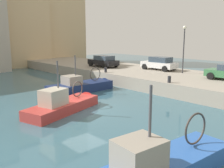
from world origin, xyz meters
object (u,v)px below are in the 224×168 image
(mooring_bollard_mid, at_px, (169,79))
(fishing_boat_navy, at_px, (84,90))
(parked_car_white, at_px, (159,63))
(mooring_bollard_north, at_px, (106,70))
(parked_car_black, at_px, (103,61))
(quay_streetlamp, at_px, (184,41))
(fishing_boat_red, at_px, (66,108))

(mooring_bollard_mid, bearing_deg, fishing_boat_navy, 120.82)
(parked_car_white, height_order, mooring_bollard_north, parked_car_white)
(parked_car_black, bearing_deg, quay_streetlamp, -74.48)
(parked_car_white, bearing_deg, mooring_bollard_mid, -137.23)
(fishing_boat_red, relative_size, mooring_bollard_north, 12.16)
(parked_car_black, xyz_separation_m, mooring_bollard_north, (-2.99, -3.85, -0.45))
(parked_car_black, bearing_deg, fishing_boat_red, -140.54)
(parked_car_white, distance_m, mooring_bollard_mid, 7.93)
(parked_car_black, relative_size, mooring_bollard_mid, 7.38)
(parked_car_black, bearing_deg, mooring_bollard_mid, -104.16)
(fishing_boat_red, distance_m, mooring_bollard_north, 10.18)
(quay_streetlamp, bearing_deg, fishing_boat_red, 179.27)
(fishing_boat_red, height_order, parked_car_black, fishing_boat_red)
(fishing_boat_red, bearing_deg, quay_streetlamp, -0.73)
(fishing_boat_navy, height_order, quay_streetlamp, quay_streetlamp)
(fishing_boat_navy, bearing_deg, mooring_bollard_mid, -59.18)
(fishing_boat_navy, height_order, parked_car_black, fishing_boat_navy)
(mooring_bollard_mid, height_order, quay_streetlamp, quay_streetlamp)
(fishing_boat_navy, bearing_deg, parked_car_black, 37.26)
(fishing_boat_navy, bearing_deg, mooring_bollard_north, 19.80)
(quay_streetlamp, bearing_deg, parked_car_white, 87.07)
(mooring_bollard_north, relative_size, quay_streetlamp, 0.11)
(parked_car_black, distance_m, mooring_bollard_north, 4.89)
(parked_car_black, bearing_deg, parked_car_white, -66.47)
(mooring_bollard_mid, distance_m, quay_streetlamp, 6.78)
(parked_car_black, relative_size, quay_streetlamp, 0.84)
(parked_car_white, height_order, quay_streetlamp, quay_streetlamp)
(fishing_boat_navy, distance_m, parked_car_white, 9.99)
(parked_car_white, height_order, mooring_bollard_mid, parked_car_white)
(fishing_boat_navy, bearing_deg, quay_streetlamp, -24.25)
(fishing_boat_navy, relative_size, mooring_bollard_north, 12.55)
(mooring_bollard_north, bearing_deg, parked_car_black, 52.17)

